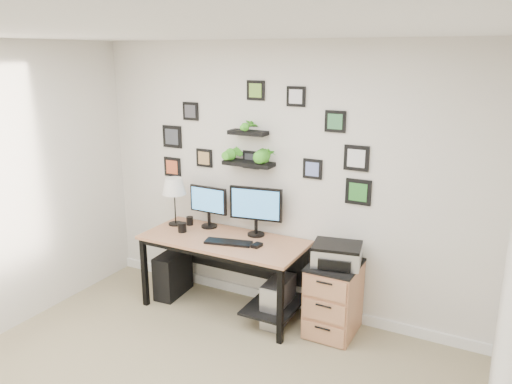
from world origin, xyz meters
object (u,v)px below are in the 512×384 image
Objects in this scene: table_lamp at (174,187)px; mug at (182,227)px; pc_tower_black at (173,274)px; file_cabinet at (333,298)px; printer at (337,254)px; pc_tower_grey at (278,301)px; desk at (229,250)px; monitor_left at (208,204)px; monitor_right at (256,207)px.

table_lamp is 0.43m from mug.
table_lamp reaches higher than mug.
mug is 0.60m from pc_tower_black.
table_lamp is 0.92m from pc_tower_black.
table_lamp is at bearing 141.19° from mug.
pc_tower_black is 0.69× the size of file_cabinet.
printer is at bearing 4.79° from mug.
file_cabinet reaches higher than pc_tower_black.
pc_tower_grey is (1.04, 0.05, -0.58)m from mug.
table_lamp is 5.18× the size of mug.
monitor_left reaches higher than desk.
file_cabinet is (1.56, 0.13, -0.46)m from mug.
desk is at bearing 178.23° from pc_tower_grey.
desk reaches higher than pc_tower_grey.
pc_tower_grey is 0.93× the size of printer.
pc_tower_grey is at bearing -12.34° from monitor_left.
monitor_left reaches higher than mug.
pc_tower_black is (-0.68, -0.01, -0.39)m from desk.
pc_tower_grey is 0.54m from file_cabinet.
desk reaches higher than pc_tower_black.
pc_tower_grey is at bearing -171.73° from file_cabinet.
table_lamp reaches higher than desk.
monitor_right is 1.20× the size of pc_tower_grey.
printer is (1.76, 0.07, 0.53)m from pc_tower_black.
printer is at bearing 3.29° from desk.
printer is at bearing -4.64° from monitor_left.
printer is (1.07, 0.06, 0.14)m from desk.
monitor_left is 1.20m from pc_tower_grey.
monitor_left is 0.36m from mug.
monitor_left reaches higher than printer.
mug is at bearing -21.90° from pc_tower_black.
monitor_left is at bearing 175.17° from file_cabinet.
monitor_right is 1.05× the size of table_lamp.
monitor_right reaches higher than pc_tower_black.
table_lamp is (-0.69, 0.09, 0.52)m from desk.
mug is at bearing -175.21° from printer.
monitor_right is at bearing 6.17° from table_lamp.
desk is at bearing -176.71° from printer.
monitor_right is 0.78× the size of file_cabinet.
monitor_right reaches higher than printer.
file_cabinet is (1.40, -0.12, -0.67)m from monitor_left.
mug reaches higher than file_cabinet.
file_cabinet is at bearing -8.42° from monitor_right.
pc_tower_grey is at bearing -1.77° from desk.
monitor_left is 0.87m from pc_tower_black.
desk reaches higher than file_cabinet.
table_lamp is 1.07× the size of printer.
monitor_left is 0.92× the size of printer.
monitor_left is at bearing 152.46° from desk.
table_lamp is 1.08× the size of pc_tower_black.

